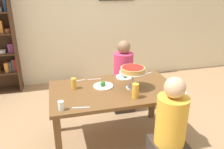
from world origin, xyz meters
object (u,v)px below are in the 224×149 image
object	(u,v)px
diner_far_right	(123,81)
salad_plate_near_diner	(175,91)
beer_glass_amber_tall	(74,83)
cutlery_fork_far	(81,108)
deep_dish_pizza_stand	(133,71)
cutlery_knife_near	(146,74)
cutlery_fork_near	(94,79)
salad_plate_spare	(124,76)
beer_glass_amber_short	(135,91)
water_glass_clear_near	(61,106)
dining_table	(114,96)
salad_plate_far_diner	(103,85)
cutlery_knife_far	(79,81)
diner_near_right	(169,139)

from	to	relation	value
diner_far_right	salad_plate_near_diner	world-z (taller)	diner_far_right
beer_glass_amber_tall	salad_plate_near_diner	bearing A→B (deg)	-19.44
cutlery_fork_far	beer_glass_amber_tall	bearing A→B (deg)	102.68
deep_dish_pizza_stand	cutlery_knife_near	xyz separation A→B (m)	(0.35, 0.40, -0.22)
cutlery_fork_near	cutlery_fork_far	world-z (taller)	same
diner_far_right	cutlery_knife_near	world-z (taller)	diner_far_right
salad_plate_spare	deep_dish_pizza_stand	bearing A→B (deg)	-92.10
beer_glass_amber_tall	cutlery_fork_far	size ratio (longest dim) A/B	0.75
diner_far_right	cutlery_fork_near	distance (m)	0.71
cutlery_fork_near	beer_glass_amber_short	bearing A→B (deg)	123.77
water_glass_clear_near	cutlery_knife_near	size ratio (longest dim) A/B	0.54
dining_table	beer_glass_amber_tall	bearing A→B (deg)	164.18
deep_dish_pizza_stand	salad_plate_far_diner	distance (m)	0.41
salad_plate_near_diner	cutlery_fork_far	distance (m)	1.12
water_glass_clear_near	cutlery_fork_near	xyz separation A→B (m)	(0.47, 0.70, -0.05)
dining_table	cutlery_knife_far	world-z (taller)	cutlery_knife_far
cutlery_knife_far	dining_table	bearing A→B (deg)	129.30
dining_table	cutlery_knife_far	xyz separation A→B (m)	(-0.39, 0.36, 0.10)
diner_near_right	diner_far_right	xyz separation A→B (m)	(-0.01, 1.50, 0.00)
cutlery_knife_far	beer_glass_amber_short	bearing A→B (deg)	123.22
salad_plate_spare	cutlery_fork_near	bearing A→B (deg)	175.12
diner_near_right	diner_far_right	world-z (taller)	same
salad_plate_near_diner	cutlery_fork_far	world-z (taller)	salad_plate_near_diner
cutlery_knife_near	salad_plate_near_diner	bearing A→B (deg)	83.34
dining_table	cutlery_fork_near	xyz separation A→B (m)	(-0.18, 0.36, 0.10)
cutlery_fork_far	cutlery_fork_near	bearing A→B (deg)	79.40
cutlery_knife_far	cutlery_knife_near	bearing A→B (deg)	172.67
beer_glass_amber_short	beer_glass_amber_tall	bearing A→B (deg)	147.08
cutlery_fork_near	salad_plate_far_diner	bearing A→B (deg)	109.32
beer_glass_amber_short	cutlery_fork_far	distance (m)	0.62
diner_far_right	salad_plate_near_diner	xyz separation A→B (m)	(0.31, -1.02, 0.27)
salad_plate_spare	water_glass_clear_near	bearing A→B (deg)	-142.91
salad_plate_near_diner	cutlery_knife_near	world-z (taller)	salad_plate_near_diner
deep_dish_pizza_stand	water_glass_clear_near	distance (m)	0.94
diner_far_right	cutlery_fork_far	xyz separation A→B (m)	(-0.80, -1.11, 0.25)
beer_glass_amber_tall	water_glass_clear_near	distance (m)	0.51
beer_glass_amber_short	cutlery_fork_far	xyz separation A→B (m)	(-0.62, -0.07, -0.08)
salad_plate_far_diner	beer_glass_amber_tall	xyz separation A→B (m)	(-0.35, 0.03, 0.05)
cutlery_fork_near	diner_far_right	bearing A→B (deg)	-138.24
diner_near_right	cutlery_knife_near	world-z (taller)	diner_near_right
beer_glass_amber_short	cutlery_fork_far	world-z (taller)	beer_glass_amber_short
beer_glass_amber_tall	cutlery_fork_near	distance (m)	0.37
salad_plate_near_diner	beer_glass_amber_tall	distance (m)	1.20
diner_near_right	cutlery_fork_near	bearing A→B (deg)	26.33
dining_table	deep_dish_pizza_stand	bearing A→B (deg)	-7.56
deep_dish_pizza_stand	cutlery_knife_near	distance (m)	0.57
water_glass_clear_near	cutlery_knife_far	world-z (taller)	water_glass_clear_near
diner_near_right	salad_plate_far_diner	size ratio (longest dim) A/B	4.67
water_glass_clear_near	beer_glass_amber_short	bearing A→B (deg)	4.44
beer_glass_amber_tall	cutlery_knife_near	distance (m)	1.06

